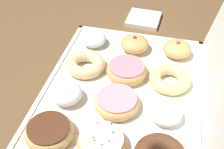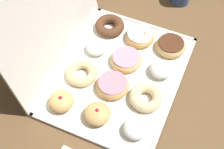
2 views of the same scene
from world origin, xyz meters
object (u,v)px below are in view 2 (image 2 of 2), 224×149
at_px(jelly_filled_donut_8, 61,101).
at_px(jelly_filled_donut_4, 98,114).
at_px(powdered_filled_donut_10, 97,47).
at_px(cruller_donut_9, 82,73).
at_px(powdered_filled_donut_2, 161,69).
at_px(pink_frosted_donut_5, 114,85).
at_px(sprinkle_donut_7, 140,36).
at_px(donut_box, 120,75).
at_px(cruller_donut_1, 146,97).
at_px(chocolate_cake_ring_donut_11, 110,26).
at_px(powdered_filled_donut_0, 135,129).
at_px(chocolate_frosted_donut_3, 171,46).
at_px(pink_frosted_donut_6, 125,59).

bearing_deg(jelly_filled_donut_8, jelly_filled_donut_4, -87.76).
relative_size(jelly_filled_donut_8, powdered_filled_donut_10, 1.07).
xyz_separation_m(cruller_donut_9, powdered_filled_donut_10, (0.13, 0.00, 0.00)).
relative_size(powdered_filled_donut_2, pink_frosted_donut_5, 0.71).
bearing_deg(sprinkle_donut_7, pink_frosted_donut_5, 179.60).
xyz_separation_m(donut_box, sprinkle_donut_7, (0.19, -0.01, 0.02)).
distance_m(sprinkle_donut_7, jelly_filled_donut_8, 0.42).
height_order(pink_frosted_donut_5, sprinkle_donut_7, sprinkle_donut_7).
distance_m(cruller_donut_1, jelly_filled_donut_8, 0.29).
distance_m(cruller_donut_1, chocolate_cake_ring_donut_11, 0.36).
bearing_deg(pink_frosted_donut_5, cruller_donut_9, 87.83).
bearing_deg(powdered_filled_donut_0, powdered_filled_donut_10, 45.05).
distance_m(cruller_donut_1, cruller_donut_9, 0.25).
bearing_deg(powdered_filled_donut_0, pink_frosted_donut_5, 46.36).
xyz_separation_m(pink_frosted_donut_5, chocolate_cake_ring_donut_11, (0.26, 0.13, -0.00)).
bearing_deg(jelly_filled_donut_4, jelly_filled_donut_8, 92.24).
relative_size(donut_box, cruller_donut_9, 4.80).
bearing_deg(cruller_donut_1, jelly_filled_donut_8, 117.19).
relative_size(cruller_donut_1, jelly_filled_donut_8, 1.34).
height_order(powdered_filled_donut_2, jelly_filled_donut_8, jelly_filled_donut_8).
bearing_deg(chocolate_frosted_donut_3, powdered_filled_donut_2, -178.57).
bearing_deg(powdered_filled_donut_2, pink_frosted_donut_5, 135.19).
relative_size(powdered_filled_donut_2, sprinkle_donut_7, 0.73).
bearing_deg(pink_frosted_donut_6, powdered_filled_donut_10, 85.86).
relative_size(powdered_filled_donut_0, cruller_donut_1, 0.69).
relative_size(cruller_donut_1, chocolate_frosted_donut_3, 1.03).
height_order(powdered_filled_donut_2, chocolate_frosted_donut_3, powdered_filled_donut_2).
relative_size(cruller_donut_1, cruller_donut_9, 1.01).
relative_size(powdered_filled_donut_2, pink_frosted_donut_6, 0.71).
bearing_deg(jelly_filled_donut_8, chocolate_cake_ring_donut_11, -1.14).
bearing_deg(donut_box, powdered_filled_donut_10, 60.83).
xyz_separation_m(donut_box, powdered_filled_donut_0, (-0.19, -0.14, 0.03)).
bearing_deg(cruller_donut_1, cruller_donut_9, 89.01).
distance_m(pink_frosted_donut_5, chocolate_cake_ring_donut_11, 0.29).
relative_size(powdered_filled_donut_0, cruller_donut_9, 0.70).
xyz_separation_m(pink_frosted_donut_6, powdered_filled_donut_10, (0.01, 0.12, 0.00)).
height_order(powdered_filled_donut_2, chocolate_cake_ring_donut_11, powdered_filled_donut_2).
xyz_separation_m(powdered_filled_donut_0, chocolate_cake_ring_donut_11, (0.39, 0.26, -0.00)).
xyz_separation_m(chocolate_frosted_donut_3, jelly_filled_donut_4, (-0.39, 0.13, 0.00)).
height_order(donut_box, cruller_donut_9, cruller_donut_9).
relative_size(donut_box, pink_frosted_donut_6, 4.75).
bearing_deg(sprinkle_donut_7, cruller_donut_1, -154.85).
bearing_deg(powdered_filled_donut_10, powdered_filled_donut_0, -134.95).
height_order(cruller_donut_1, powdered_filled_donut_2, powdered_filled_donut_2).
xyz_separation_m(chocolate_frosted_donut_3, sprinkle_donut_7, (-0.00, 0.13, -0.00)).
xyz_separation_m(pink_frosted_donut_6, chocolate_cake_ring_donut_11, (0.13, 0.12, -0.00)).
bearing_deg(powdered_filled_donut_2, cruller_donut_1, 175.50).
height_order(donut_box, sprinkle_donut_7, sprinkle_donut_7).
height_order(powdered_filled_donut_0, powdered_filled_donut_2, powdered_filled_donut_2).
relative_size(pink_frosted_donut_6, jelly_filled_donut_8, 1.35).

